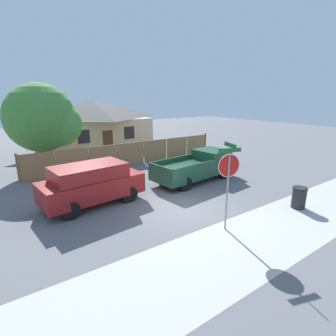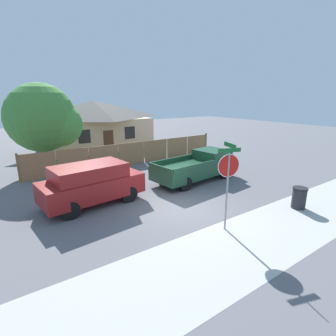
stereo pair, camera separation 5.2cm
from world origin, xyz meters
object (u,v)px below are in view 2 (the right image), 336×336
oak_tree (45,119)px  trash_bin (299,198)px  house (95,124)px  stop_sign (228,172)px  orange_pickup (198,166)px  red_suv (92,183)px

oak_tree → trash_bin: size_ratio=5.92×
house → stop_sign: bearing=-95.6°
orange_pickup → stop_sign: bearing=-127.2°
trash_bin → oak_tree: bearing=120.9°
house → trash_bin: 19.42m
red_suv → orange_pickup: bearing=-5.6°
house → trash_bin: bearing=-83.1°
oak_tree → stop_sign: 13.00m
oak_tree → stop_sign: oak_tree is taller
orange_pickup → stop_sign: stop_sign is taller
house → red_suv: size_ratio=2.13×
house → trash_bin: (2.31, -19.19, -1.82)m
red_suv → orange_pickup: 6.44m
house → stop_sign: size_ratio=3.04×
red_suv → orange_pickup: red_suv is taller
stop_sign → trash_bin: bearing=11.1°
orange_pickup → red_suv: bearing=174.4°
house → oak_tree: size_ratio=1.75×
red_suv → trash_bin: bearing=-43.4°
orange_pickup → stop_sign: size_ratio=1.68×
oak_tree → red_suv: oak_tree is taller
orange_pickup → oak_tree: bearing=127.3°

